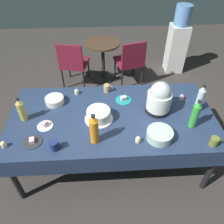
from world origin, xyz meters
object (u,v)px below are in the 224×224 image
at_px(slow_cooker, 159,98).
at_px(glass_salad_bowl, 160,135).
at_px(coffee_mug_navy, 55,145).
at_px(coffee_mug_tan, 107,88).
at_px(dessert_plate_charcoal, 32,141).
at_px(cupcake_vanilla, 138,140).
at_px(dessert_plate_white, 45,125).
at_px(soda_bottle_water, 200,99).
at_px(cupcake_rose, 3,144).
at_px(cupcake_cocoa, 77,92).
at_px(soda_bottle_ginger_ale, 21,110).
at_px(soda_bottle_lime_soda, 195,115).
at_px(frosted_layer_cake, 99,115).
at_px(dessert_plate_teal, 123,99).
at_px(round_cafe_table, 103,54).
at_px(soda_bottle_orange_juice, 94,130).
at_px(ceramic_snack_bowl, 55,100).
at_px(potluck_table, 112,120).
at_px(maroon_chair_left, 73,62).
at_px(water_cooler, 177,42).
at_px(coffee_mug_olive, 214,141).
at_px(maroon_chair_right, 131,60).
at_px(cupcake_berry, 182,97).

bearing_deg(slow_cooker, glass_salad_bowl, -99.74).
xyz_separation_m(coffee_mug_navy, coffee_mug_tan, (0.51, 0.86, -0.00)).
relative_size(dessert_plate_charcoal, cupcake_vanilla, 2.69).
bearing_deg(dessert_plate_white, soda_bottle_water, 5.57).
distance_m(glass_salad_bowl, cupcake_rose, 1.46).
xyz_separation_m(cupcake_cocoa, soda_bottle_ginger_ale, (-0.52, -0.41, 0.10)).
distance_m(soda_bottle_lime_soda, coffee_mug_navy, 1.37).
xyz_separation_m(frosted_layer_cake, dessert_plate_teal, (0.29, 0.30, -0.05)).
xyz_separation_m(soda_bottle_water, round_cafe_table, (-0.99, 1.85, -0.41)).
height_order(cupcake_cocoa, coffee_mug_navy, coffee_mug_navy).
relative_size(slow_cooker, coffee_mug_navy, 2.95).
bearing_deg(soda_bottle_water, soda_bottle_orange_juice, -161.13).
relative_size(frosted_layer_cake, ceramic_snack_bowl, 1.42).
distance_m(ceramic_snack_bowl, dessert_plate_charcoal, 0.60).
height_order(dessert_plate_teal, cupcake_cocoa, cupcake_cocoa).
relative_size(soda_bottle_water, soda_bottle_lime_soda, 1.01).
relative_size(potluck_table, soda_bottle_lime_soda, 6.72).
height_order(frosted_layer_cake, maroon_chair_left, frosted_layer_cake).
bearing_deg(soda_bottle_water, slow_cooker, 177.69).
distance_m(dessert_plate_white, soda_bottle_ginger_ale, 0.29).
distance_m(glass_salad_bowl, water_cooler, 2.63).
height_order(glass_salad_bowl, soda_bottle_lime_soda, soda_bottle_lime_soda).
distance_m(glass_salad_bowl, coffee_mug_tan, 0.91).
bearing_deg(ceramic_snack_bowl, soda_bottle_lime_soda, -17.47).
relative_size(soda_bottle_orange_juice, coffee_mug_olive, 2.82).
height_order(coffee_mug_olive, coffee_mug_tan, coffee_mug_tan).
height_order(dessert_plate_white, maroon_chair_right, maroon_chair_right).
height_order(cupcake_vanilla, coffee_mug_navy, coffee_mug_navy).
bearing_deg(dessert_plate_charcoal, coffee_mug_tan, 45.96).
height_order(soda_bottle_orange_juice, maroon_chair_left, soda_bottle_orange_juice).
bearing_deg(potluck_table, soda_bottle_orange_juice, -117.89).
bearing_deg(maroon_chair_left, coffee_mug_tan, -66.59).
bearing_deg(dessert_plate_white, dessert_plate_teal, 24.04).
bearing_deg(ceramic_snack_bowl, round_cafe_table, 70.19).
bearing_deg(potluck_table, ceramic_snack_bowl, 158.38).
bearing_deg(coffee_mug_tan, soda_bottle_orange_juice, -100.72).
xyz_separation_m(cupcake_cocoa, coffee_mug_navy, (-0.15, -0.83, 0.02)).
distance_m(maroon_chair_right, water_cooler, 1.04).
height_order(cupcake_rose, coffee_mug_navy, coffee_mug_navy).
xyz_separation_m(frosted_layer_cake, soda_bottle_water, (1.08, 0.09, 0.09)).
bearing_deg(potluck_table, cupcake_rose, -160.26).
bearing_deg(round_cafe_table, glass_salad_bowl, -77.76).
relative_size(cupcake_rose, soda_bottle_orange_juice, 0.20).
distance_m(ceramic_snack_bowl, dessert_plate_teal, 0.79).
bearing_deg(dessert_plate_white, soda_bottle_ginger_ale, 152.62).
bearing_deg(cupcake_rose, cupcake_berry, 17.96).
height_order(soda_bottle_water, round_cafe_table, soda_bottle_water).
bearing_deg(coffee_mug_navy, soda_bottle_water, 17.05).
distance_m(potluck_table, soda_bottle_orange_juice, 0.45).
bearing_deg(ceramic_snack_bowl, soda_bottle_water, -7.83).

